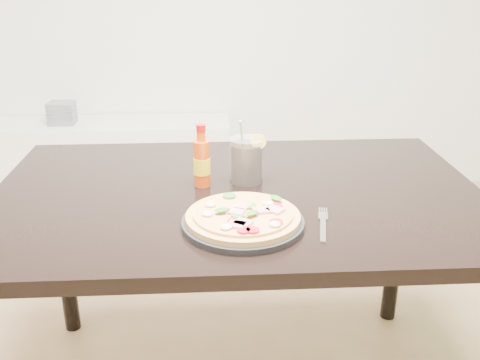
{
  "coord_description": "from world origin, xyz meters",
  "views": [
    {
      "loc": [
        -0.21,
        -0.96,
        1.36
      ],
      "look_at": [
        -0.13,
        0.33,
        0.83
      ],
      "focal_mm": 40.0,
      "sensor_mm": 36.0,
      "label": 1
    }
  ],
  "objects": [
    {
      "name": "media_console",
      "position": [
        -0.8,
        2.07,
        0.25
      ],
      "size": [
        1.4,
        0.34,
        0.5
      ],
      "primitive_type": "cube",
      "color": "white",
      "rests_on": "ground"
    },
    {
      "name": "hot_sauce_bottle",
      "position": [
        -0.23,
        0.49,
        0.82
      ],
      "size": [
        0.05,
        0.05,
        0.19
      ],
      "rotation": [
        0.0,
        0.0,
        -0.07
      ],
      "color": "#D9480C",
      "rests_on": "dining_table"
    },
    {
      "name": "cola_cup",
      "position": [
        -0.1,
        0.52,
        0.81
      ],
      "size": [
        0.11,
        0.1,
        0.19
      ],
      "rotation": [
        0.0,
        0.0,
        -0.38
      ],
      "color": "black",
      "rests_on": "dining_table"
    },
    {
      "name": "plate",
      "position": [
        -0.13,
        0.23,
        0.76
      ],
      "size": [
        0.3,
        0.3,
        0.02
      ],
      "primitive_type": "cylinder",
      "color": "black",
      "rests_on": "dining_table"
    },
    {
      "name": "fork",
      "position": [
        0.07,
        0.22,
        0.75
      ],
      "size": [
        0.05,
        0.19,
        0.0
      ],
      "rotation": [
        0.0,
        0.0,
        -0.2
      ],
      "color": "silver",
      "rests_on": "dining_table"
    },
    {
      "name": "dining_table",
      "position": [
        -0.13,
        0.45,
        0.67
      ],
      "size": [
        1.4,
        0.9,
        0.75
      ],
      "color": "black",
      "rests_on": "ground"
    },
    {
      "name": "cd_stack",
      "position": [
        -1.05,
        2.05,
        0.56
      ],
      "size": [
        0.14,
        0.12,
        0.13
      ],
      "color": "slate",
      "rests_on": "media_console"
    },
    {
      "name": "pizza",
      "position": [
        -0.13,
        0.22,
        0.78
      ],
      "size": [
        0.28,
        0.28,
        0.03
      ],
      "color": "#D6BA60",
      "rests_on": "plate"
    }
  ]
}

